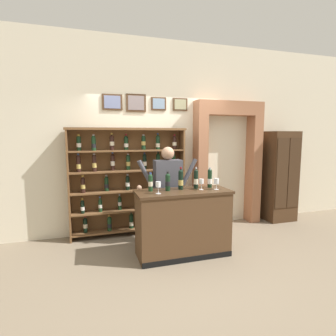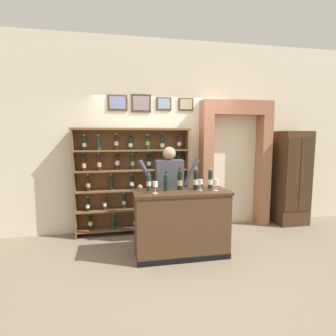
{
  "view_description": "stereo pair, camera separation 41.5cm",
  "coord_description": "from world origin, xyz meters",
  "px_view_note": "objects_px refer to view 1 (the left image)",
  "views": [
    {
      "loc": [
        -1.29,
        -3.65,
        1.8
      ],
      "look_at": [
        -0.08,
        0.29,
        1.29
      ],
      "focal_mm": 28.86,
      "sensor_mm": 36.0,
      "label": 1
    },
    {
      "loc": [
        -0.89,
        -3.75,
        1.8
      ],
      "look_at": [
        -0.08,
        0.29,
        1.29
      ],
      "focal_mm": 28.86,
      "sensor_mm": 36.0,
      "label": 2
    }
  ],
  "objects_px": {
    "tasting_bottle_bianco": "(181,179)",
    "tasting_bottle_brunello": "(196,179)",
    "wine_glass_spare": "(216,182)",
    "wine_glass_right": "(201,182)",
    "tasting_bottle_prosecco": "(210,178)",
    "tasting_counter": "(183,223)",
    "wine_glass_center": "(158,185)",
    "tasting_bottle_riserva": "(168,182)",
    "side_cabinet": "(280,176)",
    "tasting_bottle_vin_santo": "(150,182)",
    "wine_shelf": "(128,178)",
    "shopkeeper": "(168,184)"
  },
  "relations": [
    {
      "from": "wine_glass_spare",
      "to": "tasting_bottle_bianco",
      "type": "bearing_deg",
      "value": 161.49
    },
    {
      "from": "wine_shelf",
      "to": "tasting_bottle_prosecco",
      "type": "xyz_separation_m",
      "value": [
        1.12,
        -1.0,
        0.1
      ]
    },
    {
      "from": "tasting_bottle_riserva",
      "to": "tasting_counter",
      "type": "bearing_deg",
      "value": -15.95
    },
    {
      "from": "tasting_bottle_vin_santo",
      "to": "wine_glass_center",
      "type": "bearing_deg",
      "value": -72.11
    },
    {
      "from": "wine_shelf",
      "to": "tasting_counter",
      "type": "distance_m",
      "value": 1.39
    },
    {
      "from": "shopkeeper",
      "to": "tasting_bottle_riserva",
      "type": "bearing_deg",
      "value": -107.2
    },
    {
      "from": "tasting_bottle_bianco",
      "to": "wine_glass_spare",
      "type": "bearing_deg",
      "value": -18.51
    },
    {
      "from": "tasting_bottle_riserva",
      "to": "tasting_bottle_prosecco",
      "type": "distance_m",
      "value": 0.7
    },
    {
      "from": "tasting_bottle_brunello",
      "to": "tasting_counter",
      "type": "bearing_deg",
      "value": -159.57
    },
    {
      "from": "side_cabinet",
      "to": "wine_glass_spare",
      "type": "relative_size",
      "value": 10.99
    },
    {
      "from": "tasting_bottle_riserva",
      "to": "tasting_bottle_bianco",
      "type": "xyz_separation_m",
      "value": [
        0.21,
        0.04,
        0.02
      ]
    },
    {
      "from": "side_cabinet",
      "to": "tasting_counter",
      "type": "distance_m",
      "value": 2.76
    },
    {
      "from": "wine_shelf",
      "to": "tasting_bottle_brunello",
      "type": "xyz_separation_m",
      "value": [
        0.88,
        -1.02,
        0.1
      ]
    },
    {
      "from": "wine_glass_center",
      "to": "tasting_bottle_brunello",
      "type": "bearing_deg",
      "value": 15.43
    },
    {
      "from": "wine_glass_spare",
      "to": "wine_glass_center",
      "type": "bearing_deg",
      "value": -178.86
    },
    {
      "from": "tasting_bottle_bianco",
      "to": "tasting_bottle_brunello",
      "type": "bearing_deg",
      "value": -2.36
    },
    {
      "from": "tasting_bottle_bianco",
      "to": "wine_glass_center",
      "type": "distance_m",
      "value": 0.44
    },
    {
      "from": "tasting_bottle_prosecco",
      "to": "tasting_counter",
      "type": "bearing_deg",
      "value": -167.08
    },
    {
      "from": "tasting_bottle_bianco",
      "to": "wine_glass_right",
      "type": "bearing_deg",
      "value": -21.7
    },
    {
      "from": "tasting_bottle_vin_santo",
      "to": "wine_glass_spare",
      "type": "relative_size",
      "value": 1.62
    },
    {
      "from": "tasting_bottle_riserva",
      "to": "tasting_bottle_vin_santo",
      "type": "bearing_deg",
      "value": 169.56
    },
    {
      "from": "wine_shelf",
      "to": "tasting_bottle_brunello",
      "type": "height_order",
      "value": "wine_shelf"
    },
    {
      "from": "wine_shelf",
      "to": "tasting_bottle_riserva",
      "type": "height_order",
      "value": "wine_shelf"
    },
    {
      "from": "tasting_bottle_brunello",
      "to": "wine_glass_right",
      "type": "bearing_deg",
      "value": -67.43
    },
    {
      "from": "tasting_bottle_brunello",
      "to": "wine_glass_center",
      "type": "height_order",
      "value": "tasting_bottle_brunello"
    },
    {
      "from": "wine_shelf",
      "to": "tasting_bottle_prosecco",
      "type": "distance_m",
      "value": 1.5
    },
    {
      "from": "tasting_bottle_prosecco",
      "to": "wine_glass_right",
      "type": "xyz_separation_m",
      "value": [
        -0.2,
        -0.12,
        -0.03
      ]
    },
    {
      "from": "shopkeeper",
      "to": "tasting_bottle_vin_santo",
      "type": "relative_size",
      "value": 5.85
    },
    {
      "from": "tasting_counter",
      "to": "tasting_bottle_prosecco",
      "type": "bearing_deg",
      "value": 12.92
    },
    {
      "from": "tasting_bottle_vin_santo",
      "to": "tasting_bottle_brunello",
      "type": "bearing_deg",
      "value": -1.59
    },
    {
      "from": "wine_glass_right",
      "to": "wine_glass_center",
      "type": "distance_m",
      "value": 0.69
    },
    {
      "from": "tasting_bottle_riserva",
      "to": "tasting_bottle_brunello",
      "type": "distance_m",
      "value": 0.46
    },
    {
      "from": "side_cabinet",
      "to": "tasting_bottle_vin_santo",
      "type": "bearing_deg",
      "value": -163.39
    },
    {
      "from": "tasting_bottle_vin_santo",
      "to": "tasting_bottle_brunello",
      "type": "relative_size",
      "value": 0.84
    },
    {
      "from": "tasting_bottle_riserva",
      "to": "wine_glass_center",
      "type": "distance_m",
      "value": 0.24
    },
    {
      "from": "wine_glass_spare",
      "to": "wine_glass_right",
      "type": "bearing_deg",
      "value": 165.8
    },
    {
      "from": "shopkeeper",
      "to": "wine_glass_right",
      "type": "bearing_deg",
      "value": -55.09
    },
    {
      "from": "tasting_bottle_brunello",
      "to": "wine_glass_spare",
      "type": "distance_m",
      "value": 0.31
    },
    {
      "from": "shopkeeper",
      "to": "tasting_bottle_riserva",
      "type": "height_order",
      "value": "shopkeeper"
    },
    {
      "from": "tasting_bottle_brunello",
      "to": "tasting_bottle_vin_santo",
      "type": "bearing_deg",
      "value": 178.41
    },
    {
      "from": "wine_shelf",
      "to": "tasting_bottle_bianco",
      "type": "relative_size",
      "value": 6.14
    },
    {
      "from": "tasting_bottle_bianco",
      "to": "wine_shelf",
      "type": "bearing_deg",
      "value": 122.01
    },
    {
      "from": "tasting_bottle_riserva",
      "to": "wine_glass_spare",
      "type": "bearing_deg",
      "value": -10.46
    },
    {
      "from": "tasting_bottle_riserva",
      "to": "wine_glass_spare",
      "type": "xyz_separation_m",
      "value": [
        0.72,
        -0.13,
        -0.02
      ]
    },
    {
      "from": "wine_shelf",
      "to": "shopkeeper",
      "type": "relative_size",
      "value": 1.29
    },
    {
      "from": "side_cabinet",
      "to": "wine_shelf",
      "type": "bearing_deg",
      "value": 178.04
    },
    {
      "from": "tasting_counter",
      "to": "tasting_bottle_vin_santo",
      "type": "xyz_separation_m",
      "value": [
        -0.47,
        0.11,
        0.63
      ]
    },
    {
      "from": "tasting_bottle_vin_santo",
      "to": "wine_glass_center",
      "type": "height_order",
      "value": "tasting_bottle_vin_santo"
    },
    {
      "from": "tasting_bottle_riserva",
      "to": "wine_glass_right",
      "type": "height_order",
      "value": "tasting_bottle_riserva"
    },
    {
      "from": "tasting_counter",
      "to": "tasting_bottle_prosecco",
      "type": "relative_size",
      "value": 4.48
    }
  ]
}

